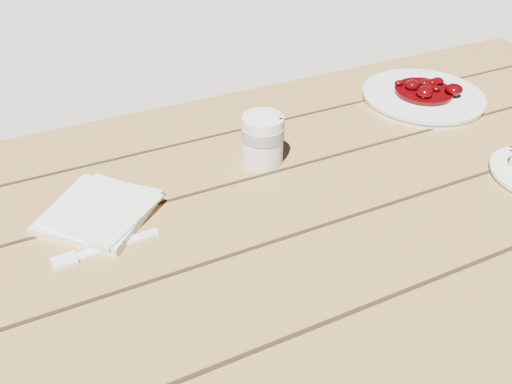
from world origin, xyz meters
name	(u,v)px	position (x,y,z in m)	size (l,w,h in m)	color
picnic_table	(228,288)	(0.00, 0.00, 0.59)	(2.00, 1.55, 0.75)	olive
coffee_cup	(263,140)	(0.12, 0.12, 0.80)	(0.07, 0.07, 0.09)	white
napkin_stack	(99,212)	(-0.18, 0.09, 0.76)	(0.15, 0.15, 0.01)	white
fork_table	(117,244)	(-0.17, 0.01, 0.75)	(0.03, 0.16, 0.01)	white
second_plate	(423,97)	(0.55, 0.19, 0.76)	(0.26, 0.26, 0.02)	white
second_stew	(425,85)	(0.55, 0.19, 0.79)	(0.13, 0.13, 0.04)	#480204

